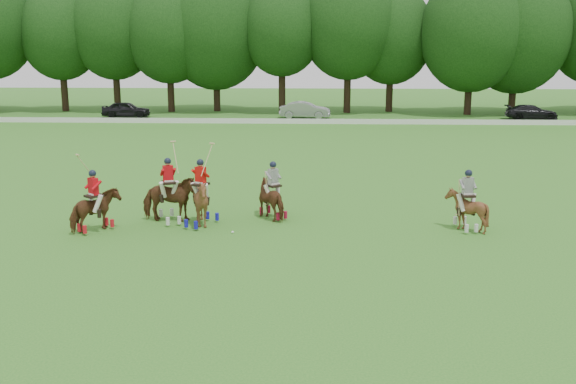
{
  "coord_description": "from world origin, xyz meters",
  "views": [
    {
      "loc": [
        3.68,
        -18.05,
        6.37
      ],
      "look_at": [
        2.64,
        4.2,
        1.4
      ],
      "focal_mm": 40.0,
      "sensor_mm": 36.0,
      "label": 1
    }
  ],
  "objects_px": {
    "car_right": "(531,112)",
    "car_left": "(126,109)",
    "polo_red_c": "(201,202)",
    "polo_stripe_b": "(466,209)",
    "polo_red_b": "(169,199)",
    "polo_red_a": "(95,210)",
    "polo_stripe_a": "(273,198)",
    "car_mid": "(305,110)",
    "polo_ball": "(233,232)"
  },
  "relations": [
    {
      "from": "car_mid",
      "to": "polo_red_b",
      "type": "height_order",
      "value": "polo_red_b"
    },
    {
      "from": "polo_stripe_b",
      "to": "polo_red_b",
      "type": "bearing_deg",
      "value": 176.99
    },
    {
      "from": "car_left",
      "to": "polo_stripe_a",
      "type": "bearing_deg",
      "value": -158.59
    },
    {
      "from": "polo_red_b",
      "to": "polo_ball",
      "type": "distance_m",
      "value": 3.04
    },
    {
      "from": "polo_stripe_b",
      "to": "polo_ball",
      "type": "relative_size",
      "value": 24.53
    },
    {
      "from": "polo_red_b",
      "to": "polo_red_c",
      "type": "distance_m",
      "value": 1.38
    },
    {
      "from": "car_right",
      "to": "polo_stripe_b",
      "type": "height_order",
      "value": "polo_stripe_b"
    },
    {
      "from": "polo_red_a",
      "to": "polo_stripe_b",
      "type": "relative_size",
      "value": 1.26
    },
    {
      "from": "polo_red_a",
      "to": "polo_stripe_b",
      "type": "height_order",
      "value": "polo_red_a"
    },
    {
      "from": "car_mid",
      "to": "car_right",
      "type": "bearing_deg",
      "value": -86.02
    },
    {
      "from": "car_mid",
      "to": "polo_red_c",
      "type": "xyz_separation_m",
      "value": [
        -3.0,
        -37.91,
        0.14
      ]
    },
    {
      "from": "polo_red_c",
      "to": "polo_ball",
      "type": "distance_m",
      "value": 1.8
    },
    {
      "from": "polo_red_b",
      "to": "car_right",
      "type": "bearing_deg",
      "value": 55.95
    },
    {
      "from": "car_right",
      "to": "polo_stripe_b",
      "type": "xyz_separation_m",
      "value": [
        -14.42,
        -38.02,
        0.11
      ]
    },
    {
      "from": "car_mid",
      "to": "polo_red_a",
      "type": "bearing_deg",
      "value": 174.25
    },
    {
      "from": "polo_ball",
      "to": "car_right",
      "type": "bearing_deg",
      "value": 59.65
    },
    {
      "from": "polo_red_a",
      "to": "polo_ball",
      "type": "relative_size",
      "value": 30.8
    },
    {
      "from": "polo_red_b",
      "to": "polo_red_c",
      "type": "bearing_deg",
      "value": -19.48
    },
    {
      "from": "car_left",
      "to": "polo_stripe_a",
      "type": "xyz_separation_m",
      "value": [
        16.61,
        -36.7,
        0.03
      ]
    },
    {
      "from": "polo_stripe_b",
      "to": "polo_ball",
      "type": "height_order",
      "value": "polo_stripe_b"
    },
    {
      "from": "polo_red_b",
      "to": "polo_stripe_a",
      "type": "xyz_separation_m",
      "value": [
        3.85,
        0.75,
        -0.1
      ]
    },
    {
      "from": "car_mid",
      "to": "polo_ball",
      "type": "distance_m",
      "value": 38.89
    },
    {
      "from": "polo_red_a",
      "to": "polo_red_c",
      "type": "relative_size",
      "value": 0.91
    },
    {
      "from": "car_left",
      "to": "polo_red_a",
      "type": "relative_size",
      "value": 1.62
    },
    {
      "from": "car_left",
      "to": "polo_ball",
      "type": "height_order",
      "value": "car_left"
    },
    {
      "from": "polo_ball",
      "to": "polo_stripe_b",
      "type": "bearing_deg",
      "value": 5.66
    },
    {
      "from": "polo_red_a",
      "to": "polo_red_c",
      "type": "xyz_separation_m",
      "value": [
        3.66,
        0.91,
        0.12
      ]
    },
    {
      "from": "polo_red_a",
      "to": "polo_stripe_a",
      "type": "height_order",
      "value": "polo_red_a"
    },
    {
      "from": "polo_ball",
      "to": "car_left",
      "type": "bearing_deg",
      "value": 111.52
    },
    {
      "from": "car_right",
      "to": "polo_ball",
      "type": "distance_m",
      "value": 45.02
    },
    {
      "from": "car_left",
      "to": "polo_red_b",
      "type": "height_order",
      "value": "polo_red_b"
    },
    {
      "from": "car_mid",
      "to": "polo_ball",
      "type": "relative_size",
      "value": 52.74
    },
    {
      "from": "polo_red_c",
      "to": "polo_stripe_b",
      "type": "distance_m",
      "value": 9.59
    },
    {
      "from": "car_mid",
      "to": "polo_ball",
      "type": "xyz_separation_m",
      "value": [
        -1.74,
        -38.85,
        -0.74
      ]
    },
    {
      "from": "polo_red_a",
      "to": "polo_stripe_a",
      "type": "bearing_deg",
      "value": 18.87
    },
    {
      "from": "polo_red_a",
      "to": "polo_red_b",
      "type": "distance_m",
      "value": 2.73
    },
    {
      "from": "car_left",
      "to": "polo_stripe_b",
      "type": "height_order",
      "value": "polo_stripe_b"
    },
    {
      "from": "car_mid",
      "to": "polo_ball",
      "type": "height_order",
      "value": "car_mid"
    },
    {
      "from": "polo_stripe_a",
      "to": "polo_stripe_b",
      "type": "distance_m",
      "value": 7.16
    },
    {
      "from": "polo_stripe_a",
      "to": "polo_stripe_b",
      "type": "height_order",
      "value": "polo_stripe_a"
    },
    {
      "from": "car_mid",
      "to": "polo_red_a",
      "type": "distance_m",
      "value": 39.38
    },
    {
      "from": "polo_red_b",
      "to": "polo_stripe_b",
      "type": "height_order",
      "value": "polo_red_b"
    },
    {
      "from": "polo_red_b",
      "to": "polo_red_a",
      "type": "bearing_deg",
      "value": -149.88
    },
    {
      "from": "car_right",
      "to": "polo_red_b",
      "type": "relative_size",
      "value": 1.56
    },
    {
      "from": "car_right",
      "to": "car_left",
      "type": "bearing_deg",
      "value": 94.86
    },
    {
      "from": "car_left",
      "to": "car_right",
      "type": "relative_size",
      "value": 0.96
    },
    {
      "from": "car_left",
      "to": "polo_ball",
      "type": "xyz_separation_m",
      "value": [
        15.32,
        -38.85,
        -0.72
      ]
    },
    {
      "from": "car_mid",
      "to": "polo_stripe_a",
      "type": "distance_m",
      "value": 36.7
    },
    {
      "from": "polo_red_c",
      "to": "car_left",
      "type": "bearing_deg",
      "value": 110.35
    },
    {
      "from": "car_mid",
      "to": "car_right",
      "type": "height_order",
      "value": "car_mid"
    }
  ]
}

